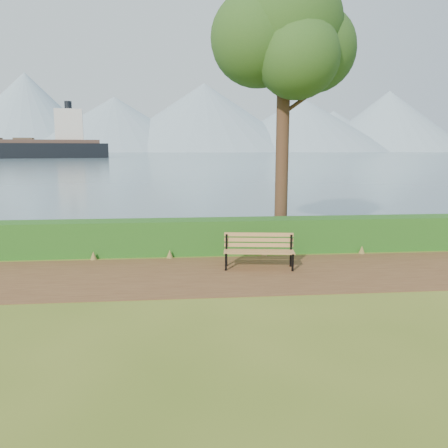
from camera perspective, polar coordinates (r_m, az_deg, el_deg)
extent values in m
plane|color=#4A631C|center=(10.47, -1.33, -7.10)|extent=(140.00, 140.00, 0.00)
cube|color=#56341D|center=(10.75, -1.45, -6.61)|extent=(40.00, 3.40, 0.01)
cube|color=#144714|center=(12.86, -2.16, -1.60)|extent=(32.00, 0.85, 1.00)
cube|color=#42596A|center=(270.01, -5.29, 9.16)|extent=(700.00, 510.00, 0.00)
cone|color=#7E98A8|center=(443.64, -24.33, 13.13)|extent=(140.00, 140.00, 70.00)
cone|color=#7E98A8|center=(409.84, -14.02, 12.49)|extent=(160.00, 160.00, 48.00)
cone|color=#7E98A8|center=(416.44, -2.59, 13.69)|extent=(190.00, 190.00, 62.00)
cone|color=#7E98A8|center=(425.24, 9.97, 12.66)|extent=(170.00, 170.00, 50.00)
cone|color=#7E98A8|center=(466.20, 20.64, 12.43)|extent=(150.00, 150.00, 58.00)
cone|color=#7E98A8|center=(440.32, -6.72, 11.66)|extent=(120.00, 120.00, 35.00)
cone|color=#7E98A8|center=(460.66, 14.02, 11.67)|extent=(130.00, 130.00, 40.00)
cube|color=black|center=(11.03, 0.26, -5.00)|extent=(0.06, 0.07, 0.45)
cube|color=black|center=(11.40, 0.33, -3.45)|extent=(0.06, 0.07, 0.86)
cube|color=black|center=(11.19, 0.29, -3.75)|extent=(0.12, 0.52, 0.05)
cube|color=black|center=(11.10, 8.96, -5.02)|extent=(0.06, 0.07, 0.45)
cube|color=black|center=(11.48, 8.73, -3.48)|extent=(0.06, 0.07, 0.86)
cube|color=black|center=(11.27, 8.85, -3.78)|extent=(0.12, 0.52, 0.05)
cube|color=#9B6D3C|center=(11.01, 4.63, -3.86)|extent=(1.79, 0.32, 0.03)
cube|color=#9B6D3C|center=(11.13, 4.60, -3.71)|extent=(1.79, 0.32, 0.03)
cube|color=#9B6D3C|center=(11.25, 4.57, -3.56)|extent=(1.79, 0.32, 0.03)
cube|color=#9B6D3C|center=(11.38, 4.55, -3.41)|extent=(1.79, 0.32, 0.03)
cube|color=#9B6D3C|center=(11.41, 4.54, -2.75)|extent=(1.78, 0.28, 0.10)
cube|color=#9B6D3C|center=(11.38, 4.55, -2.07)|extent=(1.78, 0.28, 0.10)
cube|color=#9B6D3C|center=(11.35, 4.56, -1.38)|extent=(1.78, 0.28, 0.10)
cylinder|color=#341D15|center=(13.92, 7.67, 12.12)|extent=(0.40, 0.40, 7.25)
sphere|color=#1D4617|center=(14.36, 7.97, 24.24)|extent=(3.42, 3.42, 3.42)
sphere|color=#1D4617|center=(14.64, 11.56, 21.44)|extent=(2.62, 2.62, 2.62)
sphere|color=#1D4617|center=(14.01, 4.47, 22.97)|extent=(2.82, 2.82, 2.82)
sphere|color=#1D4617|center=(13.49, 9.58, 20.76)|extent=(2.42, 2.42, 2.42)
sphere|color=#1D4617|center=(15.04, 6.05, 25.59)|extent=(2.21, 2.21, 2.21)
cylinder|color=#341D15|center=(14.08, 9.61, 15.33)|extent=(1.06, 0.12, 0.79)
cylinder|color=#341D15|center=(14.05, 6.02, 17.49)|extent=(0.82, 0.38, 0.72)
cube|color=black|center=(153.28, -27.18, 8.16)|extent=(65.39, 22.79, 6.47)
cube|color=silver|center=(151.20, -19.56, 11.99)|extent=(9.66, 9.12, 10.16)
cylinder|color=black|center=(151.60, -19.69, 14.26)|extent=(2.22, 2.22, 3.23)
cube|color=brown|center=(152.22, -24.68, 10.05)|extent=(6.64, 7.08, 0.74)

